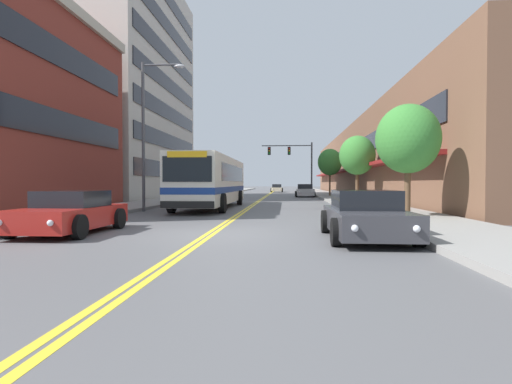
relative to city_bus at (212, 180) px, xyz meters
The scene contains 18 objects.
ground_plane 25.02m from the city_bus, 84.92° to the left, with size 240.00×240.00×0.00m, color #565659.
sidewalk_left 25.43m from the city_bus, 101.56° to the left, with size 3.60×106.00×0.17m.
sidewalk_right 26.67m from the city_bus, 69.07° to the left, with size 3.60×106.00×0.17m.
centre_line 25.02m from the city_bus, 84.92° to the left, with size 0.34×106.00×0.01m.
office_tower_left 22.19m from the city_bus, 130.92° to the left, with size 12.08×20.67×22.48m.
storefront_row_right 29.41m from the city_bus, 58.00° to the left, with size 9.10×68.00×7.97m.
city_bus is the anchor object (origin of this frame).
car_white_parked_left_near 19.34m from the city_bus, 96.17° to the left, with size 1.97×4.35×1.26m.
car_red_parked_left_mid 12.56m from the city_bus, 99.48° to the right, with size 2.19×4.26×1.28m.
car_beige_parked_left_far 12.37m from the city_bus, 99.85° to the left, with size 2.10×4.64×1.28m.
car_dark_grey_parked_right_foreground 14.60m from the city_bus, 62.99° to the right, with size 2.14×4.34×1.32m.
car_silver_parked_right_mid 20.84m from the city_bus, 71.74° to the left, with size 2.08×4.58×1.39m.
car_champagne_moving_lead 41.52m from the city_bus, 85.87° to the left, with size 1.98×4.54×1.30m.
traffic_signal_mast 23.07m from the city_bus, 76.36° to the left, with size 5.84×0.38×6.16m.
street_lamp_left_near 5.22m from the city_bus, 130.25° to the right, with size 2.34×0.28×7.88m.
street_tree_right_near 12.01m from the city_bus, 38.02° to the right, with size 2.54×2.54×4.53m.
street_tree_right_mid 11.95m from the city_bus, 33.81° to the left, with size 2.67×2.67×4.89m.
street_tree_right_far 20.88m from the city_bus, 64.06° to the left, with size 2.54×2.54×4.94m.
Camera 1 is at (2.24, -11.80, 1.52)m, focal length 28.00 mm.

